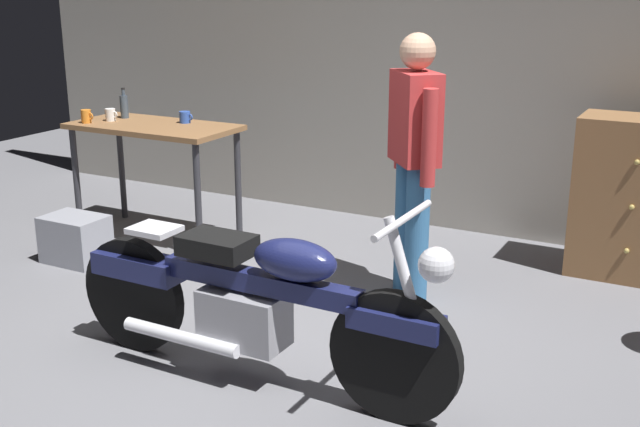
% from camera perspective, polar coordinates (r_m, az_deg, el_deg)
% --- Properties ---
extents(ground_plane, '(12.00, 12.00, 0.00)m').
position_cam_1_polar(ground_plane, '(4.35, -4.84, -10.54)').
color(ground_plane, slate).
extents(back_wall, '(8.00, 0.12, 3.10)m').
position_cam_1_polar(back_wall, '(6.41, 8.80, 12.62)').
color(back_wall, gray).
rests_on(back_wall, ground_plane).
extents(workbench, '(1.30, 0.64, 0.90)m').
position_cam_1_polar(workbench, '(6.25, -11.87, 5.30)').
color(workbench, brown).
rests_on(workbench, ground_plane).
extents(motorcycle, '(2.19, 0.60, 1.00)m').
position_cam_1_polar(motorcycle, '(3.96, -4.75, -6.22)').
color(motorcycle, black).
rests_on(motorcycle, ground_plane).
extents(person_standing, '(0.42, 0.45, 1.67)m').
position_cam_1_polar(person_standing, '(4.94, 6.79, 4.18)').
color(person_standing, teal).
rests_on(person_standing, ground_plane).
extents(wooden_dresser, '(0.80, 0.47, 1.10)m').
position_cam_1_polar(wooden_dresser, '(5.74, 21.83, 0.99)').
color(wooden_dresser, brown).
rests_on(wooden_dresser, ground_plane).
extents(storage_bin, '(0.44, 0.32, 0.34)m').
position_cam_1_polar(storage_bin, '(5.97, -17.20, -1.77)').
color(storage_bin, gray).
rests_on(storage_bin, ground_plane).
extents(mug_orange_travel, '(0.11, 0.08, 0.10)m').
position_cam_1_polar(mug_orange_travel, '(6.40, -16.48, 6.73)').
color(mug_orange_travel, orange).
rests_on(mug_orange_travel, workbench).
extents(mug_blue_enamel, '(0.12, 0.09, 0.09)m').
position_cam_1_polar(mug_blue_enamel, '(6.23, -9.69, 6.86)').
color(mug_blue_enamel, '#2D51AD').
rests_on(mug_blue_enamel, workbench).
extents(mug_white_ceramic, '(0.11, 0.08, 0.10)m').
position_cam_1_polar(mug_white_ceramic, '(6.45, -14.85, 6.89)').
color(mug_white_ceramic, white).
rests_on(mug_white_ceramic, workbench).
extents(bottle, '(0.06, 0.06, 0.24)m').
position_cam_1_polar(bottle, '(6.54, -13.93, 7.53)').
color(bottle, '#3F4C59').
rests_on(bottle, workbench).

